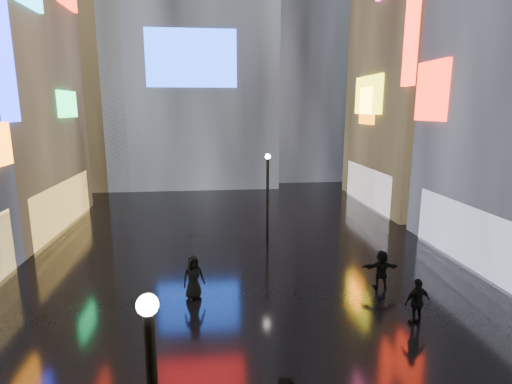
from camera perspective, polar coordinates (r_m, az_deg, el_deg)
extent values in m
plane|color=black|center=(21.89, -2.34, -8.57)|extent=(140.00, 140.00, 0.00)
cube|color=#1221EB|center=(22.80, -32.66, 18.56)|extent=(0.25, 1.40, 8.00)
cube|color=#FFC659|center=(28.86, -25.85, -1.63)|extent=(0.20, 10.00, 3.00)
cube|color=#17D45C|center=(29.84, -25.36, 11.27)|extent=(0.25, 3.00, 1.71)
cube|color=white|center=(22.33, 28.13, -5.54)|extent=(0.20, 9.00, 3.00)
cube|color=red|center=(24.84, 23.83, 13.05)|extent=(0.25, 2.99, 3.26)
cube|color=red|center=(28.09, 21.66, 24.17)|extent=(0.25, 1.40, 10.00)
cube|color=black|center=(35.66, 24.73, 21.11)|extent=(10.00, 12.00, 28.00)
cube|color=white|center=(33.50, 15.67, 0.85)|extent=(0.20, 9.00, 3.00)
cube|color=yellow|center=(33.15, 15.75, 13.19)|extent=(0.25, 4.92, 2.91)
cube|color=orange|center=(33.24, 15.59, 11.78)|extent=(0.25, 2.63, 2.87)
cube|color=#194CFF|center=(37.66, -9.23, 18.36)|extent=(8.00, 0.20, 5.00)
cube|color=black|center=(48.53, 6.67, 22.90)|extent=(12.00, 12.00, 34.00)
cube|color=black|center=(44.63, -23.91, 17.78)|extent=(10.00, 10.00, 26.00)
sphere|color=white|center=(5.74, -15.25, -15.30)|extent=(0.30, 0.30, 0.30)
cylinder|color=black|center=(22.45, 1.65, -1.38)|extent=(0.16, 0.16, 5.00)
sphere|color=white|center=(22.00, 1.69, 5.10)|extent=(0.30, 0.30, 0.30)
imported|color=black|center=(15.85, 22.05, -14.32)|extent=(1.08, 0.60, 1.74)
imported|color=black|center=(16.78, -8.93, -11.93)|extent=(1.03, 0.84, 1.82)
imported|color=black|center=(18.32, 17.47, -10.49)|extent=(1.60, 0.61, 1.69)
imported|color=black|center=(16.27, -9.09, -7.43)|extent=(1.38, 1.37, 0.97)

